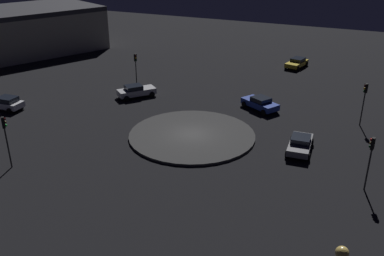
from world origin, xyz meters
name	(u,v)px	position (x,y,z in m)	size (l,w,h in m)	color
ground_plane	(192,136)	(0.00, 0.00, 0.00)	(118.60, 118.60, 0.00)	black
roundabout_island	(192,135)	(0.00, 0.00, 0.12)	(11.75, 11.75, 0.24)	#383838
car_white	(4,103)	(21.22, 2.09, 0.74)	(4.49, 2.17, 1.45)	white
car_yellow	(297,63)	(-4.03, -27.22, 0.70)	(2.76, 4.45, 1.32)	gold
car_blue	(260,103)	(-3.84, -9.21, 0.73)	(4.50, 3.62, 1.41)	#1E38A5
car_grey	(300,144)	(-9.75, -1.12, 0.71)	(2.27, 4.32, 1.37)	slate
car_silver	(136,91)	(10.35, -7.11, 0.74)	(4.04, 4.44, 1.44)	silver
traffic_light_west	(371,153)	(-15.32, 3.17, 3.00)	(0.38, 0.34, 4.22)	#2D2D2D
traffic_light_northeast	(5,132)	(10.79, 11.35, 3.11)	(0.38, 0.39, 4.38)	#2D2D2D
traffic_light_southwest	(364,96)	(-14.00, -9.18, 3.05)	(0.40, 0.37, 4.29)	#2D2D2D
traffic_light_southeast	(136,64)	(12.04, -10.04, 3.01)	(0.39, 0.38, 4.24)	#2D2D2D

